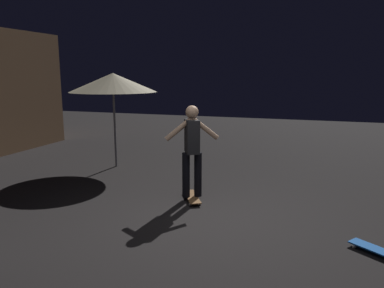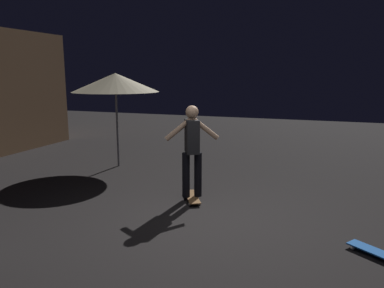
# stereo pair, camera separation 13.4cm
# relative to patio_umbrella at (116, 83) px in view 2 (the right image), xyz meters

# --- Properties ---
(ground_plane) EXTENTS (28.00, 28.00, 0.00)m
(ground_plane) POSITION_rel_patio_umbrella_xyz_m (-2.81, -3.20, -2.07)
(ground_plane) COLOR black
(patio_umbrella) EXTENTS (2.10, 2.10, 2.30)m
(patio_umbrella) POSITION_rel_patio_umbrella_xyz_m (0.00, 0.00, 0.00)
(patio_umbrella) COLOR slate
(patio_umbrella) RESTS_ON ground_plane
(skateboard_ridden) EXTENTS (0.78, 0.55, 0.07)m
(skateboard_ridden) POSITION_rel_patio_umbrella_xyz_m (-1.78, -2.60, -2.02)
(skateboard_ridden) COLOR olive
(skateboard_ridden) RESTS_ON ground_plane
(skateboard_spare) EXTENTS (0.62, 0.75, 0.07)m
(skateboard_spare) POSITION_rel_patio_umbrella_xyz_m (-3.02, -5.55, -2.02)
(skateboard_spare) COLOR #1959B2
(skateboard_spare) RESTS_ON ground_plane
(skater) EXTENTS (0.55, 0.90, 1.67)m
(skater) POSITION_rel_patio_umbrella_xyz_m (-1.78, -2.60, -1.04)
(skater) COLOR black
(skater) RESTS_ON skateboard_ridden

